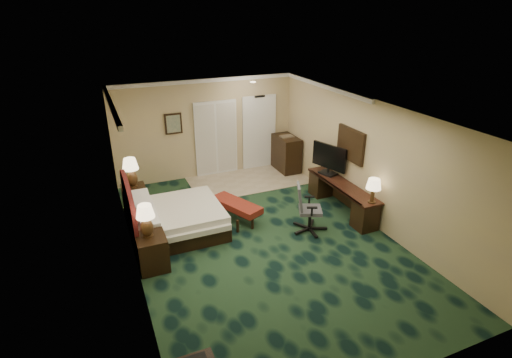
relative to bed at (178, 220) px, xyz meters
name	(u,v)px	position (x,y,z in m)	size (l,w,h in m)	color
floor	(262,239)	(1.50, -0.98, -0.29)	(5.00, 7.50, 0.00)	black
ceiling	(263,111)	(1.50, -0.98, 2.41)	(5.00, 7.50, 0.00)	white
wall_back	(207,129)	(1.50, 2.77, 1.06)	(5.00, 0.00, 2.70)	tan
wall_front	(395,301)	(1.50, -4.73, 1.06)	(5.00, 0.00, 2.70)	tan
wall_left	(129,203)	(-1.00, -0.98, 1.06)	(0.00, 7.50, 2.70)	tan
wall_right	(368,161)	(4.00, -0.98, 1.06)	(0.00, 7.50, 2.70)	tan
crown_molding	(263,114)	(1.50, -0.98, 2.36)	(5.00, 7.50, 0.10)	white
tile_patch	(249,180)	(2.40, 1.92, -0.28)	(3.20, 1.70, 0.01)	tan
headboard	(130,210)	(-0.94, 0.02, 0.41)	(0.12, 2.00, 1.40)	#531A15
entry_door	(259,133)	(3.05, 2.74, 0.76)	(1.02, 0.06, 2.18)	white
closet_doors	(216,139)	(1.75, 2.73, 0.76)	(1.20, 0.06, 2.10)	beige
wall_art	(173,124)	(0.60, 2.73, 1.31)	(0.45, 0.06, 0.55)	#526B63
wall_mirror	(351,145)	(3.96, -0.38, 1.26)	(0.05, 0.95, 0.75)	white
bed	(178,220)	(0.00, 0.00, 0.00)	(1.80, 1.67, 0.57)	silver
nightstand_near	(152,252)	(-0.72, -1.07, 0.04)	(0.52, 0.60, 0.65)	black
nightstand_far	(135,200)	(-0.72, 1.22, 0.04)	(0.52, 0.59, 0.65)	black
lamp_near	(146,221)	(-0.76, -1.03, 0.68)	(0.33, 0.33, 0.62)	#2F210D
lamp_far	(131,173)	(-0.72, 1.28, 0.70)	(0.36, 0.36, 0.68)	#2F210D
bed_bench	(236,211)	(1.31, 0.02, -0.07)	(0.44, 1.27, 0.43)	maroon
desk	(341,197)	(3.73, -0.53, 0.05)	(0.50, 2.31, 0.67)	black
tv	(329,160)	(3.74, 0.11, 0.76)	(0.08, 0.97, 0.75)	black
desk_lamp	(373,191)	(3.76, -1.54, 0.65)	(0.31, 0.31, 0.55)	#2F210D
desk_chair	(310,208)	(2.59, -1.04, 0.25)	(0.62, 0.58, 1.06)	#464548
minibar	(286,153)	(3.68, 2.22, 0.22)	(0.53, 0.95, 1.01)	black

